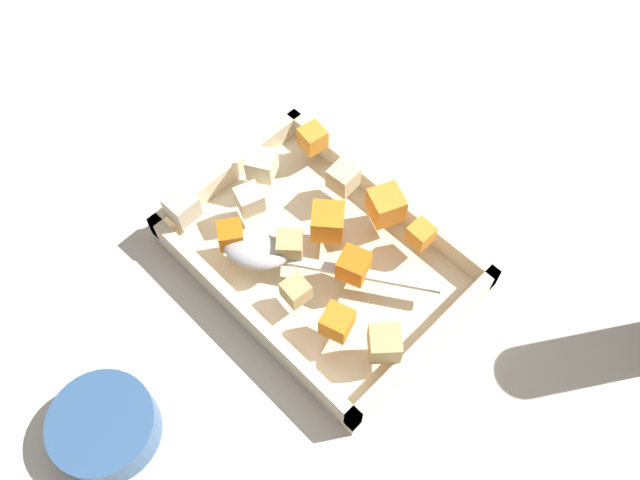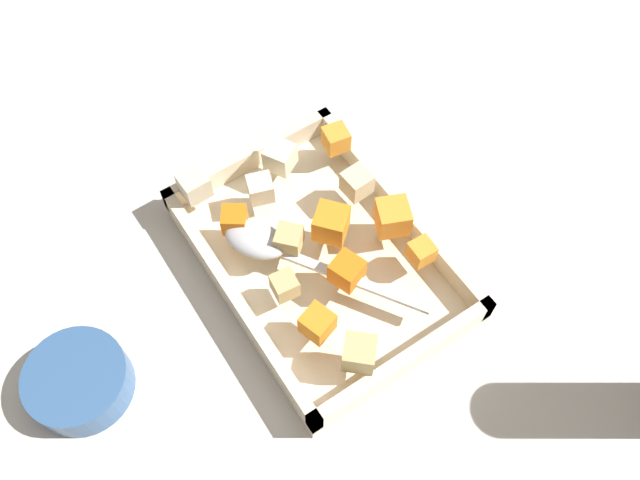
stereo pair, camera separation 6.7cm
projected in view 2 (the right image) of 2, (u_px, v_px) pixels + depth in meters
ground_plane at (310, 264)px, 0.71m from camera, size 4.00×4.00×0.00m
baking_dish at (320, 259)px, 0.70m from camera, size 0.30×0.21×0.04m
carrot_chunk_rim_edge at (234, 220)px, 0.68m from camera, size 0.03×0.03×0.02m
carrot_chunk_mid_right at (393, 217)px, 0.67m from camera, size 0.04×0.04×0.03m
carrot_chunk_heap_top at (421, 252)px, 0.66m from camera, size 0.02×0.02×0.02m
carrot_chunk_front_center at (347, 271)px, 0.64m from camera, size 0.04×0.04×0.03m
carrot_chunk_heap_side at (317, 323)px, 0.62m from camera, size 0.03×0.03×0.03m
carrot_chunk_center at (336, 139)px, 0.73m from camera, size 0.03×0.03×0.03m
carrot_chunk_far_left at (329, 221)px, 0.67m from camera, size 0.05×0.05×0.03m
potato_chunk_near_right at (260, 189)px, 0.69m from camera, size 0.03×0.03×0.03m
potato_chunk_far_right at (357, 183)px, 0.70m from camera, size 0.03×0.03×0.03m
potato_chunk_near_spoon at (359, 353)px, 0.60m from camera, size 0.04×0.04×0.03m
potato_chunk_back_center at (289, 240)px, 0.66m from camera, size 0.04×0.04×0.03m
potato_chunk_near_left at (285, 285)px, 0.64m from camera, size 0.03×0.03×0.02m
potato_chunk_under_handle at (280, 157)px, 0.71m from camera, size 0.04×0.04×0.03m
parsnip_chunk_corner_sw at (194, 185)px, 0.69m from camera, size 0.03×0.03×0.03m
serving_spoon at (268, 244)px, 0.66m from camera, size 0.20×0.14×0.02m
small_prep_bowl at (79, 381)px, 0.63m from camera, size 0.10×0.10×0.04m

